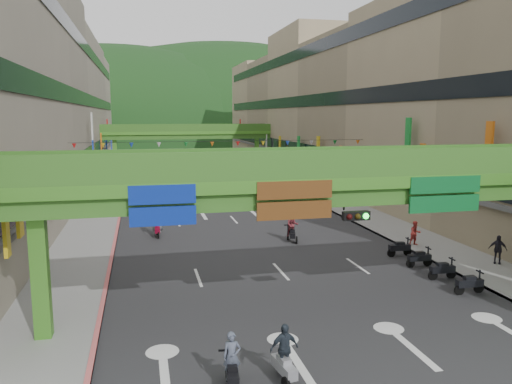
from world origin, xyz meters
name	(u,v)px	position (x,y,z in m)	size (l,w,h in m)	color
road_slab	(200,182)	(0.00, 50.00, 0.01)	(18.00, 140.00, 0.02)	#28282B
sidewalk_left	(110,184)	(-11.00, 50.00, 0.07)	(4.00, 140.00, 0.15)	gray
sidewalk_right	(282,179)	(11.00, 50.00, 0.07)	(4.00, 140.00, 0.15)	gray
curb_left	(126,183)	(-9.10, 50.00, 0.09)	(0.20, 140.00, 0.18)	#CC5959
curb_right	(269,179)	(9.10, 50.00, 0.09)	(0.20, 140.00, 0.18)	gray
building_row_left	(36,106)	(-18.93, 50.00, 9.46)	(12.80, 95.00, 19.00)	#9E937F
building_row_right	(340,108)	(18.93, 50.00, 9.46)	(12.80, 95.00, 19.00)	gray
overpass_near	(349,196)	(0.93, 5.38, 5.21)	(28.00, 12.27, 7.10)	#4C9E2D
overpass_far	(188,135)	(0.00, 65.00, 5.40)	(28.00, 2.20, 7.10)	#4C9E2D
hill_left	(116,141)	(-15.00, 160.00, 0.00)	(168.00, 140.00, 112.00)	#1C4419
hill_right	(225,137)	(25.00, 180.00, 0.00)	(208.00, 176.00, 128.00)	#1C4419
bunting_string	(225,144)	(0.00, 30.00, 5.96)	(26.00, 0.36, 0.47)	black
scooter_rider_near	(232,364)	(-4.69, 1.00, 0.85)	(0.63, 1.60, 1.87)	black
scooter_rider_mid	(292,227)	(2.52, 18.10, 1.02)	(0.93, 1.57, 1.99)	black
scooter_rider_left	(284,354)	(-3.02, 1.00, 0.99)	(1.01, 1.59, 1.99)	gray
scooter_rider_far	(157,221)	(-6.24, 21.60, 1.15)	(0.95, 1.60, 2.23)	maroon
parked_scooter_row	(430,264)	(7.80, 10.00, 0.52)	(1.60, 7.15, 1.08)	black
car_silver	(144,185)	(-7.00, 44.24, 0.67)	(1.41, 4.04, 1.33)	#97959C
car_yellow	(181,164)	(-0.94, 67.49, 0.64)	(1.50, 3.74, 1.27)	orange
pedestrian_red	(415,235)	(9.80, 14.94, 0.79)	(0.77, 0.60, 1.58)	#C23732
pedestrian_dark	(498,252)	(12.20, 10.30, 0.81)	(0.95, 0.40, 1.63)	#221F29
pedestrian_blue	(311,189)	(9.80, 35.24, 0.86)	(0.80, 0.51, 1.71)	#3C4660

